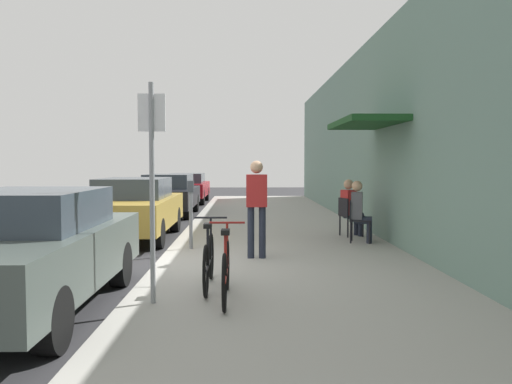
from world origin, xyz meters
TOP-DOWN VIEW (x-y plane):
  - ground_plane at (0.00, 0.00)m, footprint 60.00×60.00m
  - sidewalk_slab at (2.25, 2.00)m, footprint 4.50×32.00m
  - building_facade at (4.64, 2.00)m, footprint 1.40×32.00m
  - parked_car_0 at (-1.10, -2.38)m, footprint 1.80×4.40m
  - parked_car_1 at (-1.10, 3.72)m, footprint 1.80×4.40m
  - parked_car_2 at (-1.10, 9.44)m, footprint 1.80×4.40m
  - parked_car_3 at (-1.10, 15.15)m, footprint 1.80×4.40m
  - parking_meter at (0.45, 1.58)m, footprint 0.12×0.10m
  - street_sign at (0.40, -2.42)m, footprint 0.32×0.06m
  - bicycle_0 at (1.26, -2.31)m, footprint 0.46×1.71m
  - bicycle_1 at (1.01, -1.67)m, footprint 0.46×1.71m
  - cafe_chair_0 at (3.84, 2.35)m, footprint 0.54×0.54m
  - seated_patron_0 at (3.90, 2.33)m, footprint 0.49×0.44m
  - cafe_chair_1 at (3.84, 3.27)m, footprint 0.55×0.55m
  - seated_patron_1 at (3.90, 3.29)m, footprint 0.50×0.46m
  - pedestrian_standing at (1.70, 0.53)m, footprint 0.36×0.22m

SIDE VIEW (x-z plane):
  - ground_plane at x=0.00m, z-range 0.00..0.00m
  - sidewalk_slab at x=2.25m, z-range 0.00..0.12m
  - bicycle_0 at x=1.26m, z-range 0.03..0.93m
  - bicycle_1 at x=1.01m, z-range 0.03..0.93m
  - cafe_chair_0 at x=3.84m, z-range 0.19..1.06m
  - cafe_chair_1 at x=3.84m, z-range 0.19..1.06m
  - parked_car_3 at x=-1.10m, z-range 0.04..1.35m
  - parked_car_2 at x=-1.10m, z-range 0.03..1.42m
  - parked_car_1 at x=-1.10m, z-range 0.03..1.45m
  - parked_car_0 at x=-1.10m, z-range 0.03..1.48m
  - seated_patron_0 at x=3.90m, z-range 0.17..1.46m
  - seated_patron_1 at x=3.90m, z-range 0.17..1.46m
  - parking_meter at x=0.45m, z-range 0.23..1.55m
  - pedestrian_standing at x=1.70m, z-range 0.27..1.97m
  - street_sign at x=0.40m, z-range 0.34..2.94m
  - building_facade at x=4.64m, z-range 0.00..4.77m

